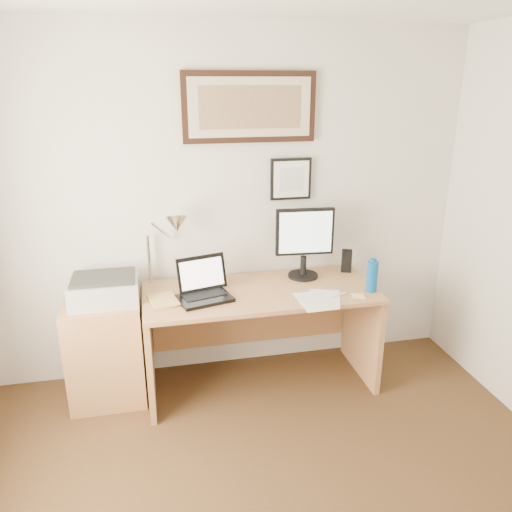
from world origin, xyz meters
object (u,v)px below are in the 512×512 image
object	(u,v)px
side_cabinet	(106,352)
water_bottle	(372,276)
desk	(258,315)
laptop	(204,289)
lcd_monitor	(305,240)
printer	(104,289)
book	(150,303)

from	to	relation	value
side_cabinet	water_bottle	bearing A→B (deg)	-6.99
desk	laptop	distance (m)	0.51
water_bottle	desk	xyz separation A→B (m)	(-0.74, 0.26, -0.34)
lcd_monitor	printer	xyz separation A→B (m)	(-1.40, -0.09, -0.22)
book	printer	size ratio (longest dim) A/B	0.54
book	printer	distance (m)	0.33
water_bottle	desk	size ratio (longest dim) A/B	0.13
water_bottle	book	bearing A→B (deg)	176.05
lcd_monitor	laptop	bearing A→B (deg)	-164.83
water_bottle	lcd_monitor	xyz separation A→B (m)	(-0.38, 0.34, 0.18)
lcd_monitor	book	bearing A→B (deg)	-167.83
desk	printer	size ratio (longest dim) A/B	3.64
desk	lcd_monitor	world-z (taller)	lcd_monitor
water_bottle	printer	xyz separation A→B (m)	(-1.78, 0.25, -0.04)
book	printer	bearing A→B (deg)	152.97
laptop	lcd_monitor	distance (m)	0.82
lcd_monitor	printer	size ratio (longest dim) A/B	1.18
lcd_monitor	side_cabinet	bearing A→B (deg)	-175.20
laptop	printer	world-z (taller)	laptop
book	lcd_monitor	size ratio (longest dim) A/B	0.45
book	desk	xyz separation A→B (m)	(0.75, 0.15, -0.24)
book	desk	distance (m)	0.80
side_cabinet	water_bottle	xyz separation A→B (m)	(1.81, -0.22, 0.49)
water_bottle	laptop	size ratio (longest dim) A/B	0.55
book	desk	size ratio (longest dim) A/B	0.15
side_cabinet	printer	distance (m)	0.46
book	desk	bearing A→B (deg)	11.66
side_cabinet	book	size ratio (longest dim) A/B	3.10
desk	printer	world-z (taller)	printer
water_bottle	book	size ratio (longest dim) A/B	0.91
printer	book	bearing A→B (deg)	-27.03
lcd_monitor	printer	distance (m)	1.42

